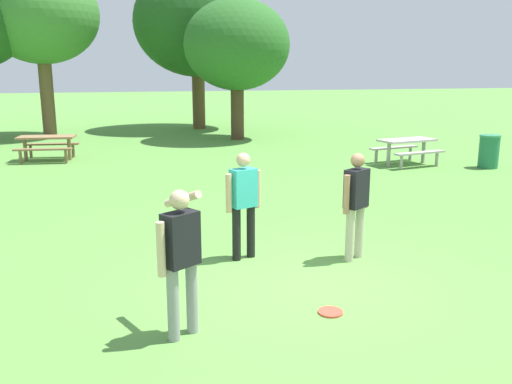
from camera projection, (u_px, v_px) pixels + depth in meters
name	position (u px, v px, depth m)	size (l,w,h in m)	color
ground_plane	(315.00, 286.00, 7.30)	(120.00, 120.00, 0.00)	#568E3D
person_thrower	(356.00, 199.00, 8.13)	(0.52, 0.39, 1.64)	#B7AD93
person_catcher	(180.00, 252.00, 5.76)	(0.53, 0.83, 1.64)	gray
person_bystander	(244.00, 199.00, 8.17)	(0.58, 0.34, 1.64)	black
frisbee	(330.00, 312.00, 6.51)	(0.30, 0.30, 0.03)	#E04733
picnic_table_near	(407.00, 146.00, 16.27)	(1.95, 1.74, 0.77)	#B2ADA3
picnic_table_far	(47.00, 143.00, 16.98)	(1.84, 1.59, 0.77)	olive
trash_can_beside_table	(489.00, 151.00, 15.77)	(0.59, 0.59, 0.96)	#237047
tree_broad_center	(40.00, 15.00, 21.88)	(4.65, 4.65, 6.93)	brown
tree_far_right	(197.00, 23.00, 24.88)	(5.78, 5.78, 7.33)	brown
tree_slender_mid	(237.00, 45.00, 21.28)	(4.16, 4.16, 5.49)	#4C3823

